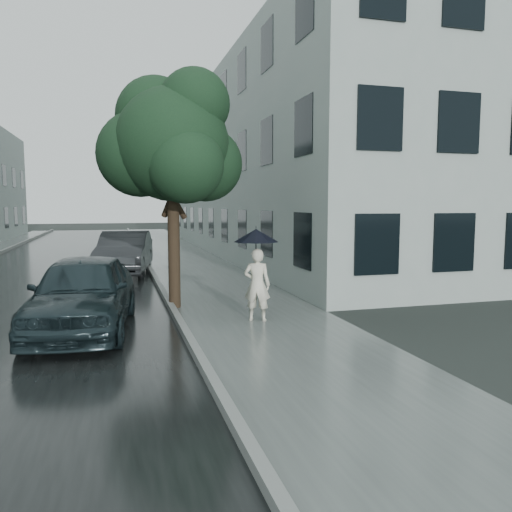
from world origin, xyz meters
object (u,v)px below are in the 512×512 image
object	(u,v)px
street_tree	(172,143)
lamp_post	(170,197)
pedestrian	(257,285)
car_far	(125,252)
car_near	(83,293)

from	to	relation	value
street_tree	lamp_post	distance (m)	6.23
street_tree	lamp_post	size ratio (longest dim) A/B	1.18
pedestrian	car_far	world-z (taller)	pedestrian
lamp_post	car_near	distance (m)	8.66
street_tree	lamp_post	world-z (taller)	street_tree
car_far	pedestrian	bearing A→B (deg)	-64.28
street_tree	car_near	distance (m)	4.30
car_far	lamp_post	bearing A→B (deg)	-6.51
street_tree	car_near	bearing A→B (deg)	-136.97
pedestrian	car_near	size ratio (longest dim) A/B	0.35
pedestrian	lamp_post	bearing A→B (deg)	-58.44
street_tree	car_near	size ratio (longest dim) A/B	1.27
lamp_post	pedestrian	bearing A→B (deg)	-73.75
lamp_post	car_far	world-z (taller)	lamp_post
car_near	car_far	distance (m)	8.50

